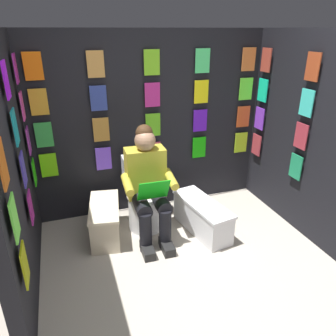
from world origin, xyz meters
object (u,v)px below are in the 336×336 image
comic_longbox_near (105,221)px  comic_longbox_far (202,217)px  person_reading (148,184)px  toilet (144,198)px

comic_longbox_near → comic_longbox_far: bearing=176.2°
person_reading → comic_longbox_far: (-0.56, 0.12, -0.42)m
toilet → person_reading: 0.35m
toilet → comic_longbox_far: bearing=150.3°
comic_longbox_far → toilet: bearing=-41.3°
person_reading → comic_longbox_far: size_ratio=1.42×
comic_longbox_near → comic_longbox_far: comic_longbox_near is taller
person_reading → comic_longbox_far: bearing=170.3°
toilet → comic_longbox_far: (-0.56, 0.34, -0.15)m
person_reading → toilet: bearing=-89.8°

